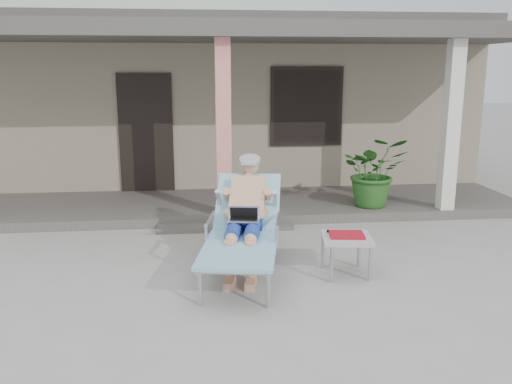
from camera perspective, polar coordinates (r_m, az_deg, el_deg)
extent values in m
plane|color=#9E9E99|center=(6.29, -2.35, -8.87)|extent=(60.00, 60.00, 0.00)
cube|color=gray|center=(12.36, -4.40, 9.01)|extent=(10.00, 5.00, 3.00)
cube|color=#474442|center=(12.36, -4.53, 16.66)|extent=(10.40, 5.40, 0.30)
cube|color=black|center=(9.91, -11.50, 6.09)|extent=(0.95, 0.06, 2.10)
cube|color=black|center=(10.02, 5.34, 8.95)|extent=(1.20, 0.06, 1.30)
cube|color=black|center=(10.01, 5.34, 8.94)|extent=(1.32, 0.05, 1.42)
cube|color=#605B56|center=(9.12, -3.58, -1.45)|extent=(10.00, 2.00, 0.15)
cube|color=red|center=(8.03, -3.45, 6.62)|extent=(0.22, 0.22, 2.61)
cube|color=silver|center=(8.91, 19.82, 6.50)|extent=(0.22, 0.22, 2.61)
cube|color=#474442|center=(8.85, -3.84, 16.43)|extent=(10.00, 2.30, 0.24)
cube|color=#605B56|center=(8.02, -3.21, -3.73)|extent=(2.00, 0.30, 0.07)
cylinder|color=#B7B7BC|center=(5.51, -5.89, -9.91)|extent=(0.05, 0.05, 0.40)
cylinder|color=#B7B7BC|center=(5.43, 1.33, -10.17)|extent=(0.05, 0.05, 0.40)
cylinder|color=#B7B7BC|center=(6.82, -3.76, -5.31)|extent=(0.05, 0.05, 0.40)
cylinder|color=#B7B7BC|center=(6.76, 2.00, -5.46)|extent=(0.05, 0.05, 0.40)
cube|color=#B7B7BC|center=(5.86, -1.73, -6.15)|extent=(0.91, 1.43, 0.03)
cube|color=#8AC2D6|center=(5.85, -1.74, -5.90)|extent=(1.02, 1.49, 0.04)
cube|color=#B7B7BC|center=(6.71, -0.86, -1.39)|extent=(0.78, 0.74, 0.54)
cube|color=#8AC2D6|center=(6.70, -0.86, -1.09)|extent=(0.90, 0.84, 0.61)
cylinder|color=#9B9B9D|center=(6.91, -0.64, 3.41)|extent=(0.31, 0.31, 0.14)
cube|color=silver|center=(6.24, -1.28, -2.90)|extent=(0.40, 0.32, 0.25)
cube|color=#ACACA8|center=(6.28, 9.51, -4.80)|extent=(0.62, 0.62, 0.04)
cylinder|color=#B7B7BC|center=(6.10, 7.97, -7.58)|extent=(0.04, 0.04, 0.42)
cylinder|color=#B7B7BC|center=(6.22, 11.95, -7.34)|extent=(0.04, 0.04, 0.42)
cylinder|color=#B7B7BC|center=(6.50, 7.04, -6.24)|extent=(0.04, 0.04, 0.42)
cylinder|color=#B7B7BC|center=(6.61, 10.78, -6.05)|extent=(0.04, 0.04, 0.42)
cube|color=#A21121|center=(6.27, 9.53, -4.46)|extent=(0.42, 0.33, 0.03)
cube|color=black|center=(6.40, 9.19, -4.13)|extent=(0.38, 0.07, 0.04)
imported|color=#26591E|center=(8.89, 12.34, 2.14)|extent=(1.13, 1.01, 1.13)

